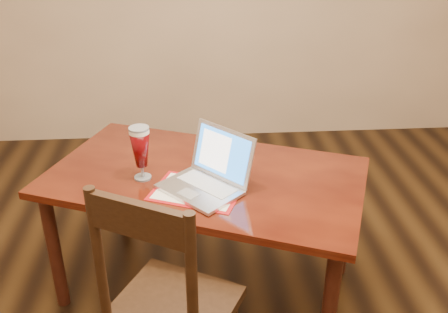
{
  "coord_description": "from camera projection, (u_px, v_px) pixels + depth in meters",
  "views": [
    {
      "loc": [
        -0.22,
        -1.72,
        1.92
      ],
      "look_at": [
        -0.06,
        0.45,
        0.81
      ],
      "focal_mm": 40.0,
      "sensor_mm": 36.0,
      "label": 1
    }
  ],
  "objects": [
    {
      "name": "dining_table",
      "position": [
        204.0,
        188.0,
        2.5
      ],
      "size": [
        1.75,
        1.38,
        0.99
      ],
      "rotation": [
        0.0,
        0.0,
        -0.39
      ],
      "color": "#551A0B",
      "rests_on": "ground"
    },
    {
      "name": "dining_chair",
      "position": [
        168.0,
        308.0,
        1.94
      ],
      "size": [
        0.61,
        0.6,
        1.08
      ],
      "rotation": [
        0.0,
        0.0,
        -0.49
      ],
      "color": "black",
      "rests_on": "ground"
    }
  ]
}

